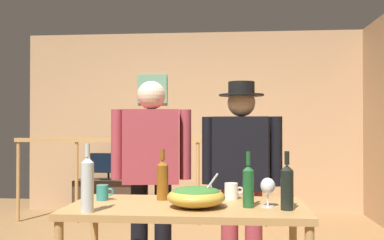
% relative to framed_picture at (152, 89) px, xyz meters
% --- Properties ---
extents(back_wall, '(4.84, 0.10, 2.57)m').
position_rel_framed_picture_xyz_m(back_wall, '(0.59, 0.06, -0.48)').
color(back_wall, tan).
rests_on(back_wall, ground_plane).
extents(framed_picture, '(0.43, 0.03, 0.41)m').
position_rel_framed_picture_xyz_m(framed_picture, '(0.00, 0.00, 0.00)').
color(framed_picture, '#659C7E').
extents(stair_railing, '(3.17, 0.10, 1.12)m').
position_rel_framed_picture_xyz_m(stair_railing, '(0.49, -0.85, -1.05)').
color(stair_railing, '#B2844C').
rests_on(stair_railing, ground_plane).
extents(tv_console, '(0.90, 0.40, 0.48)m').
position_rel_framed_picture_xyz_m(tv_console, '(-0.56, -0.29, -1.52)').
color(tv_console, '#38281E').
rests_on(tv_console, ground_plane).
extents(flat_screen_tv, '(0.48, 0.12, 0.37)m').
position_rel_framed_picture_xyz_m(flat_screen_tv, '(-0.56, -0.32, -1.06)').
color(flat_screen_tv, black).
rests_on(flat_screen_tv, tv_console).
extents(serving_table, '(1.43, 0.72, 0.75)m').
position_rel_framed_picture_xyz_m(serving_table, '(0.88, -3.67, -1.09)').
color(serving_table, '#B2844C').
rests_on(serving_table, ground_plane).
extents(salad_bowl, '(0.34, 0.34, 0.20)m').
position_rel_framed_picture_xyz_m(salad_bowl, '(0.94, -3.75, -0.94)').
color(salad_bowl, gold).
rests_on(salad_bowl, serving_table).
extents(wine_glass, '(0.09, 0.09, 0.17)m').
position_rel_framed_picture_xyz_m(wine_glass, '(1.36, -3.70, -0.89)').
color(wine_glass, silver).
rests_on(wine_glass, serving_table).
extents(wine_bottle_dark, '(0.07, 0.07, 0.33)m').
position_rel_framed_picture_xyz_m(wine_bottle_dark, '(1.46, -3.79, -0.88)').
color(wine_bottle_dark, black).
rests_on(wine_bottle_dark, serving_table).
extents(wine_bottle_green, '(0.07, 0.07, 0.33)m').
position_rel_framed_picture_xyz_m(wine_bottle_green, '(1.24, -3.73, -0.88)').
color(wine_bottle_green, '#1E5628').
rests_on(wine_bottle_green, serving_table).
extents(wine_bottle_amber, '(0.07, 0.07, 0.33)m').
position_rel_framed_picture_xyz_m(wine_bottle_amber, '(0.70, -3.51, -0.88)').
color(wine_bottle_amber, brown).
rests_on(wine_bottle_amber, serving_table).
extents(wine_bottle_clear, '(0.07, 0.07, 0.38)m').
position_rel_framed_picture_xyz_m(wine_bottle_clear, '(0.35, -3.96, -0.85)').
color(wine_bottle_clear, silver).
rests_on(wine_bottle_clear, serving_table).
extents(mug_teal, '(0.11, 0.08, 0.10)m').
position_rel_framed_picture_xyz_m(mug_teal, '(0.32, -3.56, -0.96)').
color(mug_teal, teal).
rests_on(mug_teal, serving_table).
extents(mug_white, '(0.12, 0.09, 0.10)m').
position_rel_framed_picture_xyz_m(mug_white, '(1.14, -3.44, -0.96)').
color(mug_white, white).
rests_on(mug_white, serving_table).
extents(person_standing_left, '(0.61, 0.27, 1.57)m').
position_rel_framed_picture_xyz_m(person_standing_left, '(0.53, -3.00, -0.83)').
color(person_standing_left, black).
rests_on(person_standing_left, ground_plane).
extents(person_standing_right, '(0.60, 0.34, 1.56)m').
position_rel_framed_picture_xyz_m(person_standing_right, '(1.22, -3.00, -0.84)').
color(person_standing_right, '#9E3842').
rests_on(person_standing_right, ground_plane).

